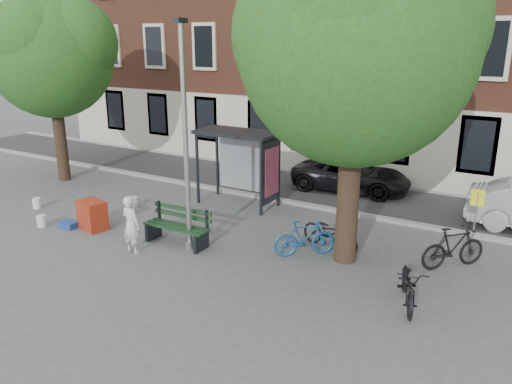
{
  "coord_description": "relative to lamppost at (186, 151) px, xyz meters",
  "views": [
    {
      "loc": [
        8.25,
        -10.08,
        5.58
      ],
      "look_at": [
        1.16,
        1.66,
        1.4
      ],
      "focal_mm": 35.0,
      "sensor_mm": 36.0,
      "label": 1
    }
  ],
  "objects": [
    {
      "name": "ground",
      "position": [
        0.0,
        0.0,
        -2.78
      ],
      "size": [
        90.0,
        90.0,
        0.0
      ],
      "primitive_type": "plane",
      "color": "#4C4C4F",
      "rests_on": "ground"
    },
    {
      "name": "car_dark",
      "position": [
        1.82,
        7.65,
        -2.16
      ],
      "size": [
        4.65,
        2.48,
        1.24
      ],
      "primitive_type": "imported",
      "rotation": [
        0.0,
        0.0,
        1.67
      ],
      "color": "black",
      "rests_on": "ground"
    },
    {
      "name": "bucket_a",
      "position": [
        -6.72,
        0.01,
        -2.6
      ],
      "size": [
        0.34,
        0.34,
        0.36
      ],
      "primitive_type": "cylinder",
      "rotation": [
        0.0,
        0.0,
        0.22
      ],
      "color": "white",
      "rests_on": "ground"
    },
    {
      "name": "bike_a",
      "position": [
        3.37,
        1.99,
        -2.3
      ],
      "size": [
        1.95,
        1.07,
        0.97
      ],
      "primitive_type": "imported",
      "rotation": [
        0.0,
        0.0,
        1.33
      ],
      "color": "black",
      "rests_on": "ground"
    },
    {
      "name": "bus_shelter",
      "position": [
        -0.61,
        4.11,
        -0.87
      ],
      "size": [
        2.85,
        1.45,
        2.62
      ],
      "color": "#1E2328",
      "rests_on": "ground"
    },
    {
      "name": "blue_crate",
      "position": [
        -4.23,
        -0.68,
        -2.68
      ],
      "size": [
        0.57,
        0.43,
        0.2
      ],
      "primitive_type": "cube",
      "rotation": [
        0.0,
        0.0,
        0.06
      ],
      "color": "navy",
      "rests_on": "ground"
    },
    {
      "name": "road",
      "position": [
        0.0,
        7.0,
        -2.78
      ],
      "size": [
        40.0,
        4.0,
        0.01
      ],
      "primitive_type": "cube",
      "color": "#28282B",
      "rests_on": "ground"
    },
    {
      "name": "curb_near",
      "position": [
        0.0,
        5.0,
        -2.72
      ],
      "size": [
        40.0,
        0.25,
        0.12
      ],
      "primitive_type": "cube",
      "color": "gray",
      "rests_on": "ground"
    },
    {
      "name": "tree_left",
      "position": [
        -8.99,
        2.88,
        2.43
      ],
      "size": [
        5.18,
        4.86,
        7.4
      ],
      "color": "black",
      "rests_on": "ground"
    },
    {
      "name": "bench",
      "position": [
        -0.5,
        0.1,
        -2.31
      ],
      "size": [
        2.01,
        0.7,
        1.03
      ],
      "rotation": [
        0.0,
        0.0,
        0.02
      ],
      "color": "#1E2328",
      "rests_on": "ground"
    },
    {
      "name": "tree_right",
      "position": [
        4.01,
        1.38,
        2.83
      ],
      "size": [
        5.76,
        5.6,
        8.2
      ],
      "color": "black",
      "rests_on": "ground"
    },
    {
      "name": "curb_far",
      "position": [
        0.0,
        9.0,
        -2.72
      ],
      "size": [
        40.0,
        0.25,
        0.12
      ],
      "primitive_type": "cube",
      "color": "gray",
      "rests_on": "ground"
    },
    {
      "name": "bike_d",
      "position": [
        6.5,
        2.5,
        -2.23
      ],
      "size": [
        1.62,
        1.71,
        1.11
      ],
      "primitive_type": "imported",
      "rotation": [
        0.0,
        0.0,
        2.41
      ],
      "color": "black",
      "rests_on": "ground"
    },
    {
      "name": "bike_c",
      "position": [
        6.03,
        0.02,
        -2.29
      ],
      "size": [
        1.25,
        1.98,
        0.98
      ],
      "primitive_type": "imported",
      "rotation": [
        0.0,
        0.0,
        0.35
      ],
      "color": "black",
      "rests_on": "ground"
    },
    {
      "name": "painter",
      "position": [
        -1.2,
        -1.0,
        -1.98
      ],
      "size": [
        0.61,
        0.42,
        1.6
      ],
      "primitive_type": "imported",
      "rotation": [
        0.0,
        0.0,
        3.07
      ],
      "color": "silver",
      "rests_on": "ground"
    },
    {
      "name": "lamppost",
      "position": [
        0.0,
        0.0,
        0.0
      ],
      "size": [
        0.28,
        0.35,
        6.11
      ],
      "color": "#9EA0A3",
      "rests_on": "ground"
    },
    {
      "name": "red_stand",
      "position": [
        -3.5,
        -0.34,
        -2.33
      ],
      "size": [
        1.02,
        0.8,
        0.9
      ],
      "primitive_type": "cube",
      "rotation": [
        0.0,
        0.0,
        -0.24
      ],
      "color": "maroon",
      "rests_on": "ground"
    },
    {
      "name": "bike_b",
      "position": [
        2.95,
        1.22,
        -2.27
      ],
      "size": [
        1.59,
        1.48,
        1.02
      ],
      "primitive_type": "imported",
      "rotation": [
        0.0,
        0.0,
        2.3
      ],
      "color": "#185088",
      "rests_on": "ground"
    },
    {
      "name": "bucket_c",
      "position": [
        -3.95,
        1.87,
        -2.6
      ],
      "size": [
        0.29,
        0.29,
        0.36
      ],
      "primitive_type": "cylinder",
      "rotation": [
        0.0,
        0.0,
        -0.05
      ],
      "color": "silver",
      "rests_on": "ground"
    },
    {
      "name": "building_row",
      "position": [
        0.0,
        13.0,
        4.22
      ],
      "size": [
        30.0,
        8.0,
        14.0
      ],
      "primitive_type": "cube",
      "color": "brown",
      "rests_on": "ground"
    },
    {
      "name": "bucket_b",
      "position": [
        -5.04,
        -1.03,
        -2.6
      ],
      "size": [
        0.32,
        0.32,
        0.36
      ],
      "primitive_type": "cylinder",
      "rotation": [
        0.0,
        0.0,
        -0.14
      ],
      "color": "silver",
      "rests_on": "ground"
    },
    {
      "name": "notice_sign",
      "position": [
        6.83,
        3.24,
        -1.37
      ],
      "size": [
        0.33,
        0.04,
        1.94
      ],
      "rotation": [
        0.0,
        0.0,
        0.01
      ],
      "color": "#9EA0A3",
      "rests_on": "ground"
    }
  ]
}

